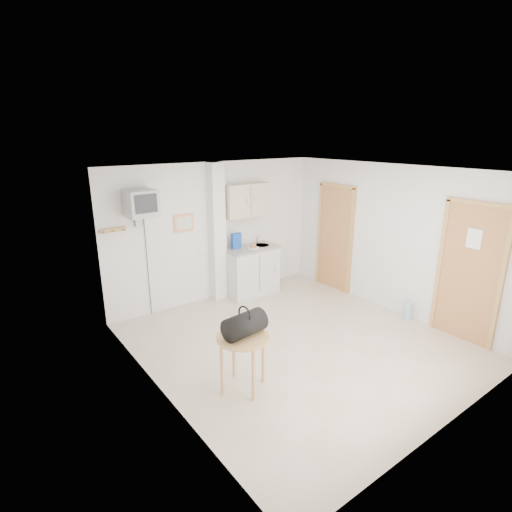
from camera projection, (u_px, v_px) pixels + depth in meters
ground at (297, 342)px, 5.92m from camera, size 4.50×4.50×0.00m
room_envelope at (309, 238)px, 5.67m from camera, size 4.24×4.54×2.55m
kitchenette at (250, 253)px, 7.55m from camera, size 1.03×0.58×2.10m
crt_television at (141, 204)px, 6.08m from camera, size 0.44×0.45×2.15m
round_table at (243, 343)px, 4.68m from camera, size 0.63×0.63×0.70m
duffel_bag at (245, 324)px, 4.63m from camera, size 0.54×0.34×0.38m
water_bottle at (408, 310)px, 6.59m from camera, size 0.12×0.12×0.37m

